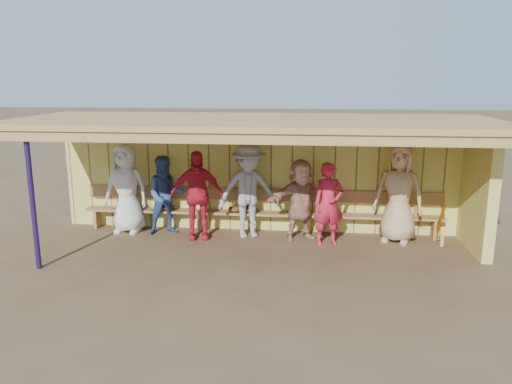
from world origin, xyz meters
TOP-DOWN VIEW (x-y plane):
  - ground at (0.00, 0.00)m, footprint 90.00×90.00m
  - player_b at (-2.80, 0.81)m, footprint 0.97×0.67m
  - player_c at (-1.95, 0.81)m, footprint 0.98×0.88m
  - player_d at (-1.23, 0.55)m, footprint 1.14×0.68m
  - player_e at (-0.21, 0.79)m, footprint 1.44×1.13m
  - player_f at (0.87, 0.75)m, footprint 1.59×1.08m
  - player_g at (1.42, 0.45)m, footprint 0.68×0.53m
  - player_h at (2.80, 0.78)m, footprint 1.14×0.95m
  - dugout_structure at (0.39, 0.69)m, footprint 8.80×3.20m
  - bench at (0.00, 1.12)m, footprint 7.60×0.34m
  - dugout_equipment at (-0.08, 0.99)m, footprint 5.85×0.62m

SIDE VIEW (x-z plane):
  - ground at x=0.00m, z-range 0.00..0.00m
  - dugout_equipment at x=-0.08m, z-range 0.09..0.89m
  - bench at x=0.00m, z-range 0.06..0.99m
  - player_g at x=1.42m, z-range 0.00..1.64m
  - player_f at x=0.87m, z-range 0.00..1.65m
  - player_c at x=-1.95m, z-range 0.00..1.66m
  - player_d at x=-1.23m, z-range 0.00..1.82m
  - player_b at x=-2.80m, z-range 0.00..1.91m
  - player_e at x=-0.21m, z-range 0.00..1.95m
  - player_h at x=2.80m, z-range 0.00..1.99m
  - dugout_structure at x=0.39m, z-range 0.44..2.94m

